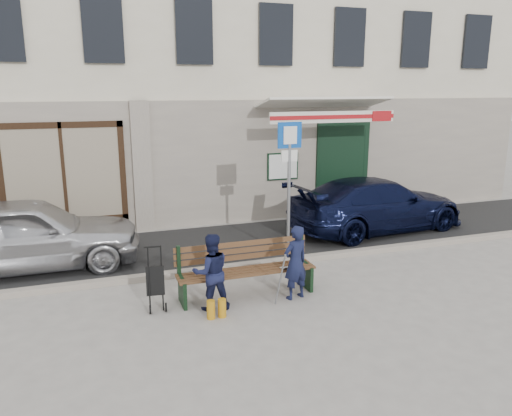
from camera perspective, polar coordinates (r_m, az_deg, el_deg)
name	(u,v)px	position (r m, az deg, el deg)	size (l,w,h in m)	color
ground	(264,299)	(8.66, 0.87, -10.35)	(80.00, 80.00, 0.00)	#9E9991
asphalt_lane	(217,246)	(11.43, -4.43, -4.30)	(60.00, 3.20, 0.01)	#282828
curb	(238,267)	(9.96, -2.08, -6.70)	(60.00, 0.18, 0.12)	#9E9384
building	(170,38)	(16.18, -9.83, 18.64)	(20.00, 8.27, 10.00)	beige
car_silver	(27,234)	(10.73, -24.73, -2.71)	(1.72, 4.29, 1.46)	silver
car_navy	(377,204)	(12.81, 13.68, 0.40)	(1.87, 4.61, 1.34)	black
parking_sign	(289,167)	(10.30, 3.82, 4.68)	(0.53, 0.08, 2.84)	gray
bench	(244,271)	(8.62, -1.40, -7.18)	(2.40, 1.17, 0.98)	brown
man	(295,262)	(8.49, 4.53, -6.22)	(0.47, 0.31, 1.29)	#131835
woman	(211,272)	(8.10, -5.16, -7.29)	(0.62, 0.48, 1.27)	#141837
stroller	(155,282)	(8.33, -11.43, -8.27)	(0.32, 0.44, 1.02)	black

